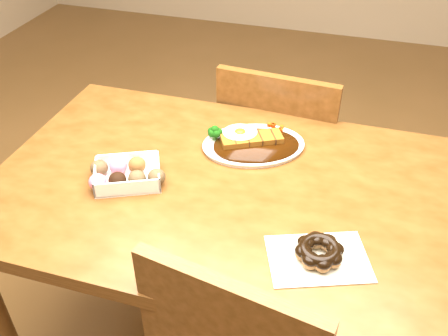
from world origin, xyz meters
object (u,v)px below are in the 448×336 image
(table, at_px, (219,211))
(donut_box, at_px, (126,174))
(chair_far, at_px, (281,157))
(pon_de_ring, at_px, (319,252))
(katsu_curry_plate, at_px, (252,142))

(table, relative_size, donut_box, 5.79)
(table, bearing_deg, chair_far, 82.13)
(pon_de_ring, bearing_deg, table, 146.07)
(katsu_curry_plate, relative_size, pon_de_ring, 1.34)
(table, bearing_deg, pon_de_ring, -33.93)
(katsu_curry_plate, height_order, pon_de_ring, katsu_curry_plate)
(table, xyz_separation_m, katsu_curry_plate, (0.04, 0.19, 0.11))
(table, height_order, pon_de_ring, pon_de_ring)
(katsu_curry_plate, bearing_deg, chair_far, 84.61)
(table, xyz_separation_m, chair_far, (0.07, 0.53, -0.17))
(chair_far, xyz_separation_m, pon_de_ring, (0.21, -0.73, 0.29))
(katsu_curry_plate, xyz_separation_m, donut_box, (-0.28, -0.25, 0.01))
(katsu_curry_plate, height_order, donut_box, katsu_curry_plate)
(chair_far, bearing_deg, table, 86.48)
(table, distance_m, pon_de_ring, 0.37)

